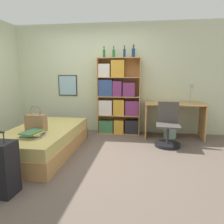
{
  "coord_description": "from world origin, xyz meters",
  "views": [
    {
      "loc": [
        1.15,
        -3.57,
        1.42
      ],
      "look_at": [
        0.6,
        0.21,
        0.75
      ],
      "focal_mm": 35.0,
      "sensor_mm": 36.0,
      "label": 1
    }
  ],
  "objects_px": {
    "desk_chair": "(168,132)",
    "bed": "(44,141)",
    "bottle_green": "(104,53)",
    "waste_bin": "(170,132)",
    "bottle_blue": "(133,53)",
    "handbag": "(36,123)",
    "bottle_brown": "(114,53)",
    "bookcase": "(117,100)",
    "desk_lamp": "(192,88)",
    "desk": "(174,113)",
    "book_stack_on_bed": "(33,134)",
    "bottle_clear": "(124,53)"
  },
  "relations": [
    {
      "from": "desk_chair",
      "to": "bed",
      "type": "bearing_deg",
      "value": -162.09
    },
    {
      "from": "bottle_green",
      "to": "waste_bin",
      "type": "distance_m",
      "value": 2.33
    },
    {
      "from": "desk_chair",
      "to": "bottle_green",
      "type": "bearing_deg",
      "value": 152.11
    },
    {
      "from": "bottle_blue",
      "to": "waste_bin",
      "type": "bearing_deg",
      "value": -15.48
    },
    {
      "from": "handbag",
      "to": "bottle_green",
      "type": "relative_size",
      "value": 1.75
    },
    {
      "from": "bottle_blue",
      "to": "desk_chair",
      "type": "distance_m",
      "value": 1.96
    },
    {
      "from": "bed",
      "to": "bottle_green",
      "type": "height_order",
      "value": "bottle_green"
    },
    {
      "from": "bottle_green",
      "to": "bottle_brown",
      "type": "height_order",
      "value": "bottle_brown"
    },
    {
      "from": "bookcase",
      "to": "bottle_brown",
      "type": "distance_m",
      "value": 1.07
    },
    {
      "from": "handbag",
      "to": "desk_lamp",
      "type": "xyz_separation_m",
      "value": [
        2.86,
        1.69,
        0.5
      ]
    },
    {
      "from": "bottle_blue",
      "to": "desk",
      "type": "distance_m",
      "value": 1.65
    },
    {
      "from": "bed",
      "to": "desk_lamp",
      "type": "bearing_deg",
      "value": 27.47
    },
    {
      "from": "bottle_brown",
      "to": "desk_lamp",
      "type": "relative_size",
      "value": 0.53
    },
    {
      "from": "bookcase",
      "to": "desk_lamp",
      "type": "relative_size",
      "value": 3.69
    },
    {
      "from": "bottle_blue",
      "to": "book_stack_on_bed",
      "type": "bearing_deg",
      "value": -125.15
    },
    {
      "from": "bookcase",
      "to": "bottle_blue",
      "type": "bearing_deg",
      "value": 4.72
    },
    {
      "from": "book_stack_on_bed",
      "to": "desk",
      "type": "relative_size",
      "value": 0.3
    },
    {
      "from": "waste_bin",
      "to": "book_stack_on_bed",
      "type": "bearing_deg",
      "value": -141.84
    },
    {
      "from": "bottle_clear",
      "to": "desk",
      "type": "xyz_separation_m",
      "value": [
        1.14,
        -0.18,
        -1.34
      ]
    },
    {
      "from": "bottle_brown",
      "to": "bottle_clear",
      "type": "xyz_separation_m",
      "value": [
        0.25,
        -0.01,
        0.01
      ]
    },
    {
      "from": "handbag",
      "to": "bottle_brown",
      "type": "distance_m",
      "value": 2.42
    },
    {
      "from": "handbag",
      "to": "bottle_brown",
      "type": "bearing_deg",
      "value": 58.14
    },
    {
      "from": "bottle_blue",
      "to": "bottle_green",
      "type": "bearing_deg",
      "value": -175.59
    },
    {
      "from": "bottle_brown",
      "to": "desk_lamp",
      "type": "height_order",
      "value": "bottle_brown"
    },
    {
      "from": "handbag",
      "to": "desk_chair",
      "type": "height_order",
      "value": "handbag"
    },
    {
      "from": "desk",
      "to": "desk_chair",
      "type": "height_order",
      "value": "desk_chair"
    },
    {
      "from": "bottle_green",
      "to": "bottle_clear",
      "type": "distance_m",
      "value": 0.47
    },
    {
      "from": "bottle_clear",
      "to": "bottle_blue",
      "type": "bearing_deg",
      "value": -0.02
    },
    {
      "from": "bed",
      "to": "book_stack_on_bed",
      "type": "relative_size",
      "value": 5.4
    },
    {
      "from": "book_stack_on_bed",
      "to": "waste_bin",
      "type": "height_order",
      "value": "book_stack_on_bed"
    },
    {
      "from": "bookcase",
      "to": "waste_bin",
      "type": "bearing_deg",
      "value": -9.71
    },
    {
      "from": "bottle_green",
      "to": "desk",
      "type": "bearing_deg",
      "value": -4.45
    },
    {
      "from": "bed",
      "to": "bookcase",
      "type": "bearing_deg",
      "value": 52.18
    },
    {
      "from": "bed",
      "to": "desk_chair",
      "type": "relative_size",
      "value": 2.42
    },
    {
      "from": "desk_chair",
      "to": "waste_bin",
      "type": "distance_m",
      "value": 0.59
    },
    {
      "from": "desk_lamp",
      "to": "waste_bin",
      "type": "bearing_deg",
      "value": -158.09
    },
    {
      "from": "bottle_clear",
      "to": "desk",
      "type": "height_order",
      "value": "bottle_clear"
    },
    {
      "from": "bottle_green",
      "to": "waste_bin",
      "type": "relative_size",
      "value": 0.92
    },
    {
      "from": "bottle_clear",
      "to": "bottle_blue",
      "type": "height_order",
      "value": "bottle_blue"
    },
    {
      "from": "bottle_brown",
      "to": "waste_bin",
      "type": "distance_m",
      "value": 2.21
    },
    {
      "from": "bed",
      "to": "desk",
      "type": "relative_size",
      "value": 1.64
    },
    {
      "from": "bottle_brown",
      "to": "waste_bin",
      "type": "bearing_deg",
      "value": -10.76
    },
    {
      "from": "bottle_green",
      "to": "bottle_blue",
      "type": "relative_size",
      "value": 0.88
    },
    {
      "from": "bottle_green",
      "to": "bottle_brown",
      "type": "relative_size",
      "value": 0.98
    },
    {
      "from": "book_stack_on_bed",
      "to": "handbag",
      "type": "bearing_deg",
      "value": 107.59
    },
    {
      "from": "handbag",
      "to": "book_stack_on_bed",
      "type": "distance_m",
      "value": 0.34
    },
    {
      "from": "waste_bin",
      "to": "desk_chair",
      "type": "bearing_deg",
      "value": -101.59
    },
    {
      "from": "bottle_green",
      "to": "desk_chair",
      "type": "relative_size",
      "value": 0.29
    },
    {
      "from": "handbag",
      "to": "bottle_green",
      "type": "xyz_separation_m",
      "value": [
        0.87,
        1.69,
        1.27
      ]
    },
    {
      "from": "bottle_brown",
      "to": "waste_bin",
      "type": "relative_size",
      "value": 0.94
    }
  ]
}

